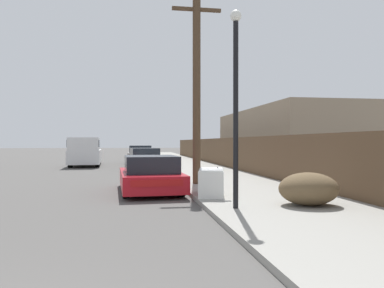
# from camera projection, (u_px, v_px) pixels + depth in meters

# --- Properties ---
(sidewalk_curb) EXTENTS (4.20, 63.00, 0.12)m
(sidewalk_curb) POSITION_uv_depth(u_px,v_px,m) (188.00, 165.00, 25.90)
(sidewalk_curb) COLOR gray
(sidewalk_curb) RESTS_ON ground
(discarded_fridge) EXTENTS (1.00, 1.66, 0.77)m
(discarded_fridge) POSITION_uv_depth(u_px,v_px,m) (211.00, 182.00, 10.61)
(discarded_fridge) COLOR silver
(discarded_fridge) RESTS_ON sidewalk_curb
(parked_sports_car_red) EXTENTS (2.07, 4.20, 1.19)m
(parked_sports_car_red) POSITION_uv_depth(u_px,v_px,m) (150.00, 175.00, 12.16)
(parked_sports_car_red) COLOR red
(parked_sports_car_red) RESTS_ON ground
(car_parked_mid) EXTENTS (2.18, 4.54, 1.27)m
(car_parked_mid) POSITION_uv_depth(u_px,v_px,m) (144.00, 159.00, 23.21)
(car_parked_mid) COLOR silver
(car_parked_mid) RESTS_ON ground
(car_parked_far) EXTENTS (1.96, 4.32, 1.38)m
(car_parked_far) POSITION_uv_depth(u_px,v_px,m) (140.00, 155.00, 29.15)
(car_parked_far) COLOR gray
(car_parked_far) RESTS_ON ground
(pickup_truck) EXTENTS (2.34, 5.90, 1.93)m
(pickup_truck) POSITION_uv_depth(u_px,v_px,m) (85.00, 152.00, 25.40)
(pickup_truck) COLOR silver
(pickup_truck) RESTS_ON ground
(utility_pole) EXTENTS (1.80, 0.29, 7.05)m
(utility_pole) POSITION_uv_depth(u_px,v_px,m) (197.00, 84.00, 13.60)
(utility_pole) COLOR #4C3826
(utility_pole) RESTS_ON sidewalk_curb
(street_lamp) EXTENTS (0.26, 0.26, 4.52)m
(street_lamp) POSITION_uv_depth(u_px,v_px,m) (236.00, 93.00, 8.52)
(street_lamp) COLOR black
(street_lamp) RESTS_ON sidewalk_curb
(brush_pile) EXTENTS (1.43, 1.25, 0.78)m
(brush_pile) POSITION_uv_depth(u_px,v_px,m) (309.00, 189.00, 8.93)
(brush_pile) COLOR brown
(brush_pile) RESTS_ON sidewalk_curb
(wooden_fence) EXTENTS (0.08, 43.81, 1.78)m
(wooden_fence) POSITION_uv_depth(u_px,v_px,m) (225.00, 152.00, 23.48)
(wooden_fence) COLOR brown
(wooden_fence) RESTS_ON sidewalk_curb
(building_right_house) EXTENTS (6.00, 15.52, 3.97)m
(building_right_house) POSITION_uv_depth(u_px,v_px,m) (285.00, 137.00, 27.47)
(building_right_house) COLOR gray
(building_right_house) RESTS_ON ground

